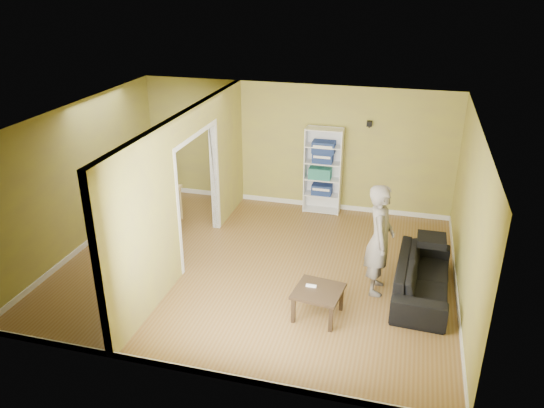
{
  "coord_description": "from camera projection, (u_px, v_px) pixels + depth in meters",
  "views": [
    {
      "loc": [
        2.27,
        -7.53,
        4.62
      ],
      "look_at": [
        0.2,
        0.2,
        1.1
      ],
      "focal_mm": 35.0,
      "sensor_mm": 36.0,
      "label": 1
    }
  ],
  "objects": [
    {
      "name": "coffee_table",
      "position": [
        318.0,
        294.0,
        7.6
      ],
      "size": [
        0.66,
        0.66,
        0.44
      ],
      "rotation": [
        0.0,
        0.0,
        -0.13
      ],
      "color": "black",
      "rests_on": "ground"
    },
    {
      "name": "paper_box_teal",
      "position": [
        320.0,
        173.0,
        10.84
      ],
      "size": [
        0.45,
        0.29,
        0.23
      ],
      "primitive_type": "cube",
      "color": "#15594B",
      "rests_on": "bookshelf"
    },
    {
      "name": "chair_left",
      "position": [
        115.0,
        197.0,
        10.5
      ],
      "size": [
        0.61,
        0.61,
        1.02
      ],
      "primitive_type": null,
      "rotation": [
        0.0,
        0.0,
        -1.96
      ],
      "color": "tan",
      "rests_on": "ground"
    },
    {
      "name": "partition",
      "position": [
        188.0,
        189.0,
        8.82
      ],
      "size": [
        0.22,
        5.5,
        2.6
      ],
      "primitive_type": null,
      "color": "#AEAA3E",
      "rests_on": "ground"
    },
    {
      "name": "dining_table",
      "position": [
        147.0,
        194.0,
        10.29
      ],
      "size": [
        1.18,
        0.79,
        0.74
      ],
      "rotation": [
        0.0,
        0.0,
        0.09
      ],
      "color": "tan",
      "rests_on": "ground"
    },
    {
      "name": "wall_speaker",
      "position": [
        369.0,
        124.0,
        10.32
      ],
      "size": [
        0.1,
        0.1,
        0.1
      ],
      "primitive_type": "cube",
      "color": "black",
      "rests_on": "room_shell"
    },
    {
      "name": "bookshelf",
      "position": [
        323.0,
        170.0,
        10.84
      ],
      "size": [
        0.75,
        0.33,
        1.79
      ],
      "color": "white",
      "rests_on": "ground"
    },
    {
      "name": "game_controller",
      "position": [
        311.0,
        286.0,
        7.65
      ],
      "size": [
        0.15,
        0.04,
        0.03
      ],
      "primitive_type": "cube",
      "color": "white",
      "rests_on": "coffee_table"
    },
    {
      "name": "paper_box_navy_c",
      "position": [
        324.0,
        146.0,
        10.59
      ],
      "size": [
        0.45,
        0.3,
        0.23
      ],
      "primitive_type": "cube",
      "color": "navy",
      "rests_on": "bookshelf"
    },
    {
      "name": "room_shell",
      "position": [
        257.0,
        196.0,
        8.53
      ],
      "size": [
        6.5,
        6.5,
        6.5
      ],
      "color": "brown",
      "rests_on": "ground"
    },
    {
      "name": "sofa",
      "position": [
        423.0,
        272.0,
        8.14
      ],
      "size": [
        2.07,
        0.97,
        0.77
      ],
      "primitive_type": "imported",
      "rotation": [
        0.0,
        0.0,
        1.52
      ],
      "color": "black",
      "rests_on": "ground"
    },
    {
      "name": "paper_box_navy_b",
      "position": [
        323.0,
        157.0,
        10.69
      ],
      "size": [
        0.41,
        0.26,
        0.21
      ],
      "primitive_type": "cube",
      "color": "navy",
      "rests_on": "bookshelf"
    },
    {
      "name": "person",
      "position": [
        380.0,
        231.0,
        7.97
      ],
      "size": [
        0.8,
        0.64,
        2.09
      ],
      "primitive_type": "imported",
      "rotation": [
        0.0,
        0.0,
        1.64
      ],
      "color": "slate",
      "rests_on": "ground"
    },
    {
      "name": "chair_far",
      "position": [
        164.0,
        190.0,
        10.85
      ],
      "size": [
        0.59,
        0.59,
        1.01
      ],
      "primitive_type": null,
      "rotation": [
        0.0,
        0.0,
        3.47
      ],
      "color": "tan",
      "rests_on": "ground"
    },
    {
      "name": "paper_box_navy_a",
      "position": [
        322.0,
        189.0,
        10.97
      ],
      "size": [
        0.41,
        0.27,
        0.21
      ],
      "primitive_type": "cube",
      "color": "navy",
      "rests_on": "bookshelf"
    },
    {
      "name": "chair_near",
      "position": [
        137.0,
        213.0,
        9.88
      ],
      "size": [
        0.49,
        0.49,
        0.98
      ],
      "primitive_type": null,
      "rotation": [
        0.0,
        0.0,
        0.09
      ],
      "color": "tan",
      "rests_on": "ground"
    }
  ]
}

